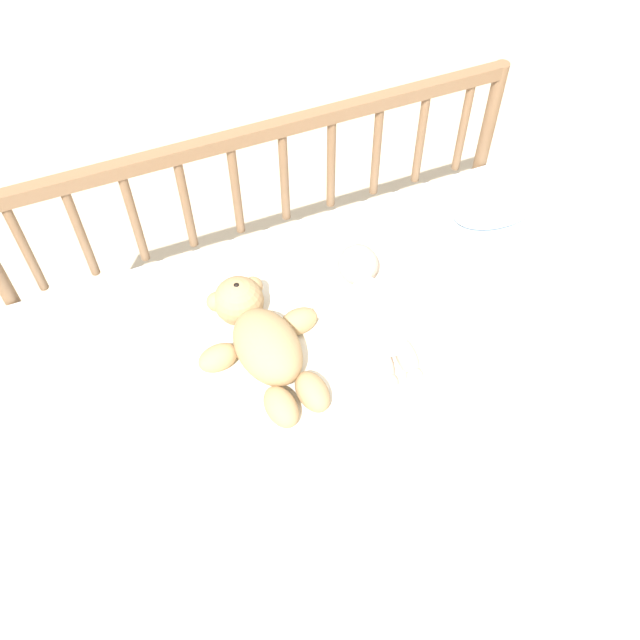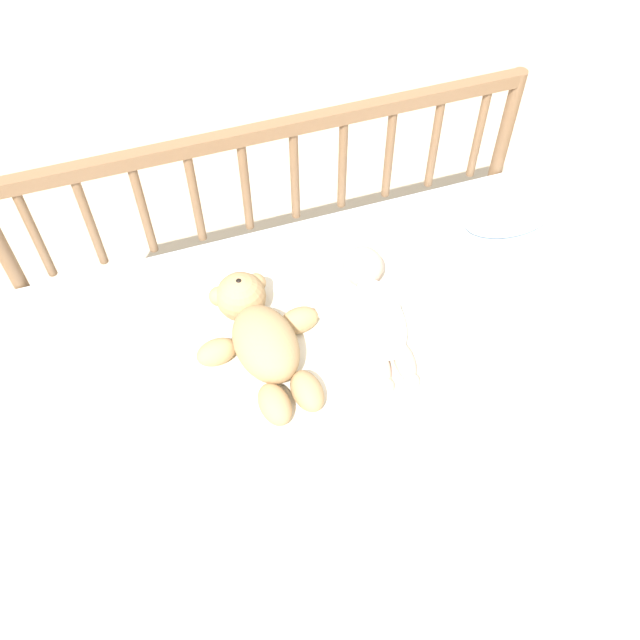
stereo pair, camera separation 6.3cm
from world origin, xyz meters
name	(u,v)px [view 2 (the right image)]	position (x,y,z in m)	size (l,w,h in m)	color
ground_plane	(319,427)	(0.00, 0.00, 0.00)	(12.00, 12.00, 0.00)	#C6B293
crib_mattress	(319,384)	(0.00, 0.00, 0.23)	(1.33, 0.71, 0.46)	silver
crib_rail	(271,194)	(0.00, 0.38, 0.56)	(1.33, 0.04, 0.77)	brown
blanket	(325,342)	(0.01, -0.03, 0.47)	(0.76, 0.50, 0.01)	silver
teddy_bear	(261,336)	(-0.14, 0.00, 0.52)	(0.30, 0.40, 0.12)	tan
baby	(376,310)	(0.14, -0.01, 0.50)	(0.29, 0.39, 0.10)	white
small_pillow	(509,215)	(0.58, 0.18, 0.49)	(0.25, 0.14, 0.06)	white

